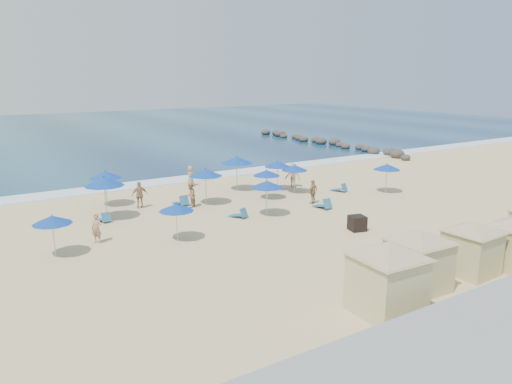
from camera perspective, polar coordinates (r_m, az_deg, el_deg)
ground at (r=28.08m, az=3.90°, el=-4.22°), size 160.00×160.00×0.00m
ocean at (r=78.53m, az=-20.99°, el=6.30°), size 160.00×80.00×0.06m
surf_line at (r=41.13m, az=-9.12°, el=1.36°), size 160.00×2.50×0.08m
rock_jetty at (r=61.79m, az=7.98°, el=5.68°), size 2.56×26.66×0.96m
trash_bin at (r=28.19m, az=11.49°, el=-3.51°), size 1.02×1.02×0.83m
cabana_0 at (r=18.55m, az=14.80°, el=-8.50°), size 4.72×4.72×2.96m
cabana_1 at (r=20.95m, az=18.15°, el=-6.50°), size 4.41×4.41×2.77m
cabana_2 at (r=23.37m, az=23.50°, el=-5.15°), size 4.14×4.14×2.60m
umbrella_0 at (r=25.16m, az=-22.27°, el=-2.96°), size 1.85×1.85×2.11m
umbrella_1 at (r=30.51m, az=-16.96°, el=1.15°), size 2.35×2.35×2.67m
umbrella_2 at (r=25.85m, az=-9.10°, el=-1.76°), size 1.82×1.82×2.08m
umbrella_3 at (r=33.68m, az=-16.85°, el=1.89°), size 2.13×2.13×2.43m
umbrella_4 at (r=32.82m, az=-5.78°, el=2.23°), size 2.20×2.20×2.51m
umbrella_5 at (r=30.03m, az=1.25°, el=0.89°), size 2.01×2.01×2.29m
umbrella_6 at (r=36.66m, az=-2.21°, el=3.67°), size 2.33×2.33×2.66m
umbrella_7 at (r=34.11m, az=1.22°, el=2.20°), size 1.89×1.89×2.15m
umbrella_8 at (r=36.92m, az=2.49°, el=3.22°), size 2.00×2.00×2.28m
umbrella_9 at (r=36.02m, az=4.43°, el=2.78°), size 1.90×1.90×2.17m
umbrella_10 at (r=37.23m, az=14.74°, el=2.80°), size 1.95×1.95×2.22m
beach_chair_1 at (r=30.56m, az=-16.98°, el=-2.89°), size 0.66×1.21×0.64m
beach_chair_2 at (r=33.23m, az=-8.50°, el=-1.10°), size 0.68×1.37×0.73m
beach_chair_3 at (r=30.09m, az=-1.88°, el=-2.55°), size 0.94×1.28×0.65m
beach_chair_4 at (r=32.39m, az=7.73°, el=-1.45°), size 0.65×1.36×0.74m
beach_chair_5 at (r=37.24m, az=9.61°, el=0.39°), size 0.90×1.33×0.67m
beachgoer_0 at (r=26.75m, az=-17.75°, el=-3.99°), size 0.65×0.68×1.56m
beachgoer_1 at (r=32.55m, az=-7.50°, el=-0.37°), size 0.99×0.97×1.62m
beachgoer_2 at (r=33.43m, az=6.52°, el=0.04°), size 1.03×0.67×1.63m
beachgoer_3 at (r=38.03m, az=4.22°, el=1.91°), size 1.23×1.41×1.89m
beachgoer_4 at (r=38.80m, az=-7.49°, el=1.83°), size 0.78×0.91×1.59m
beachgoer_5 at (r=32.94m, az=-13.14°, el=-0.32°), size 1.08×0.56×1.75m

